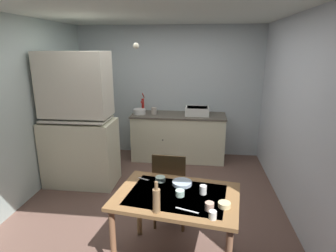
% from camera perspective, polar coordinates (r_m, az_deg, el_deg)
% --- Properties ---
extents(ground_plane, '(4.87, 4.87, 0.00)m').
position_cam_1_polar(ground_plane, '(4.13, -2.98, -14.99)').
color(ground_plane, brown).
extents(wall_back, '(3.69, 0.10, 2.53)m').
position_cam_1_polar(wall_back, '(5.58, 0.26, 7.06)').
color(wall_back, silver).
rests_on(wall_back, ground).
extents(wall_left, '(0.10, 3.97, 2.53)m').
position_cam_1_polar(wall_left, '(4.36, -27.90, 2.71)').
color(wall_left, silver).
rests_on(wall_left, ground).
extents(wall_right, '(0.10, 3.97, 2.53)m').
position_cam_1_polar(wall_right, '(3.80, 25.29, 1.34)').
color(wall_right, silver).
rests_on(wall_right, ground).
extents(ceiling_slab, '(3.69, 3.97, 0.10)m').
position_cam_1_polar(ceiling_slab, '(3.58, -3.62, 23.23)').
color(ceiling_slab, silver).
extents(hutch_cabinet, '(1.09, 0.60, 2.07)m').
position_cam_1_polar(hutch_cabinet, '(4.48, -17.90, 0.18)').
color(hutch_cabinet, beige).
rests_on(hutch_cabinet, ground).
extents(counter_cabinet, '(1.78, 0.64, 0.89)m').
position_cam_1_polar(counter_cabinet, '(5.39, 2.11, -2.22)').
color(counter_cabinet, beige).
rests_on(counter_cabinet, ground).
extents(sink_basin, '(0.44, 0.34, 0.15)m').
position_cam_1_polar(sink_basin, '(5.24, 5.99, 3.08)').
color(sink_basin, white).
rests_on(sink_basin, counter_cabinet).
extents(hand_pump, '(0.05, 0.27, 0.39)m').
position_cam_1_polar(hand_pump, '(5.38, -5.19, 4.43)').
color(hand_pump, '#B21E19').
rests_on(hand_pump, counter_cabinet).
extents(mixing_bowl_counter, '(0.23, 0.23, 0.10)m').
position_cam_1_polar(mixing_bowl_counter, '(5.32, -5.88, 2.97)').
color(mixing_bowl_counter, white).
rests_on(mixing_bowl_counter, counter_cabinet).
extents(stoneware_crock, '(0.10, 0.10, 0.13)m').
position_cam_1_polar(stoneware_crock, '(5.29, -2.90, 3.12)').
color(stoneware_crock, beige).
rests_on(stoneware_crock, counter_cabinet).
extents(dining_table, '(1.25, 0.94, 0.78)m').
position_cam_1_polar(dining_table, '(2.75, 1.76, -15.71)').
color(dining_table, olive).
rests_on(dining_table, ground).
extents(chair_far_side, '(0.42, 0.42, 0.96)m').
position_cam_1_polar(chair_far_side, '(3.38, 0.44, -12.58)').
color(chair_far_side, '#4F361E').
rests_on(chair_far_side, ground).
extents(serving_bowl_wide, '(0.20, 0.20, 0.03)m').
position_cam_1_polar(serving_bowl_wide, '(2.87, 2.89, -11.60)').
color(serving_bowl_wide, '#9EB2C6').
rests_on(serving_bowl_wide, dining_table).
extents(soup_bowl_small, '(0.11, 0.11, 0.04)m').
position_cam_1_polar(soup_bowl_small, '(2.55, 11.47, -15.55)').
color(soup_bowl_small, beige).
rests_on(soup_bowl_small, dining_table).
extents(sauce_dish, '(0.10, 0.10, 0.05)m').
position_cam_1_polar(sauce_dish, '(2.93, -1.58, -10.82)').
color(sauce_dish, '#ADD1C1').
rests_on(sauce_dish, dining_table).
extents(mug_tall, '(0.09, 0.09, 0.06)m').
position_cam_1_polar(mug_tall, '(2.67, 2.47, -13.58)').
color(mug_tall, '#ADD1C1').
rests_on(mug_tall, dining_table).
extents(mug_dark, '(0.08, 0.08, 0.07)m').
position_cam_1_polar(mug_dark, '(2.49, 8.49, -15.98)').
color(mug_dark, tan).
rests_on(mug_dark, dining_table).
extents(teacup_mint, '(0.06, 0.06, 0.07)m').
position_cam_1_polar(teacup_mint, '(2.38, 9.16, -17.58)').
color(teacup_mint, white).
rests_on(teacup_mint, dining_table).
extents(teacup_cream, '(0.07, 0.07, 0.09)m').
position_cam_1_polar(teacup_cream, '(2.71, 7.22, -12.86)').
color(teacup_cream, white).
rests_on(teacup_cream, dining_table).
extents(glass_bottle, '(0.06, 0.06, 0.28)m').
position_cam_1_polar(glass_bottle, '(2.40, -2.39, -14.90)').
color(glass_bottle, olive).
rests_on(glass_bottle, dining_table).
extents(table_knife, '(0.20, 0.08, 0.00)m').
position_cam_1_polar(table_knife, '(2.47, 3.91, -16.88)').
color(table_knife, silver).
rests_on(table_knife, dining_table).
extents(teaspoon_near_bowl, '(0.12, 0.07, 0.00)m').
position_cam_1_polar(teaspoon_near_bowl, '(2.99, -5.07, -10.77)').
color(teaspoon_near_bowl, beige).
rests_on(teaspoon_near_bowl, dining_table).
extents(pendant_bulb, '(0.08, 0.08, 0.08)m').
position_cam_1_polar(pendant_bulb, '(3.90, -6.57, 16.04)').
color(pendant_bulb, '#F9EFCC').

